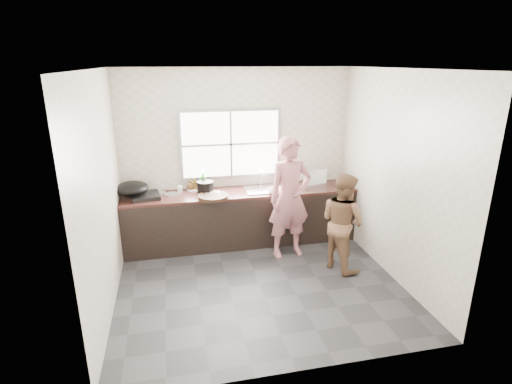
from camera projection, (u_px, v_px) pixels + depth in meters
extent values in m
cube|color=#2C2C2F|center=(259.00, 284.00, 5.24)|extent=(3.60, 3.20, 0.01)
cube|color=silver|center=(260.00, 68.00, 4.40)|extent=(3.60, 3.20, 0.01)
cube|color=beige|center=(237.00, 156.00, 6.31)|extent=(3.60, 0.01, 2.70)
cube|color=silver|center=(102.00, 196.00, 4.46)|extent=(0.01, 3.20, 2.70)
cube|color=beige|center=(395.00, 177.00, 5.18)|extent=(0.01, 3.20, 2.70)
cube|color=beige|center=(302.00, 241.00, 3.33)|extent=(3.60, 0.01, 2.70)
cube|color=black|center=(241.00, 218.00, 6.31)|extent=(3.60, 0.62, 0.82)
cube|color=#341A15|center=(241.00, 193.00, 6.18)|extent=(3.60, 0.64, 0.04)
cube|color=silver|center=(263.00, 190.00, 6.24)|extent=(0.55, 0.45, 0.02)
cylinder|color=silver|center=(260.00, 177.00, 6.38)|extent=(0.02, 0.02, 0.30)
cube|color=#9EA0A5|center=(231.00, 144.00, 6.21)|extent=(1.60, 0.05, 1.10)
cube|color=white|center=(231.00, 144.00, 6.19)|extent=(1.50, 0.01, 1.00)
imported|color=#B66D76|center=(290.00, 202.00, 5.79)|extent=(0.66, 0.48, 1.67)
imported|color=brown|center=(342.00, 222.00, 5.46)|extent=(0.73, 0.81, 1.37)
cylinder|color=black|center=(213.00, 196.00, 5.88)|extent=(0.50, 0.50, 0.04)
cube|color=silver|center=(213.00, 192.00, 6.02)|extent=(0.22, 0.12, 0.01)
imported|color=white|center=(213.00, 194.00, 5.96)|extent=(0.20, 0.20, 0.05)
imported|color=white|center=(276.00, 191.00, 6.07)|extent=(0.23, 0.23, 0.07)
imported|color=white|center=(274.00, 191.00, 6.11)|extent=(0.19, 0.19, 0.05)
cylinder|color=black|center=(205.00, 187.00, 6.08)|extent=(0.33, 0.33, 0.18)
cylinder|color=white|center=(195.00, 189.00, 6.24)|extent=(0.32, 0.32, 0.02)
imported|color=#32852B|center=(203.00, 180.00, 6.22)|extent=(0.12, 0.12, 0.30)
imported|color=#513814|center=(195.00, 184.00, 6.21)|extent=(0.11, 0.11, 0.19)
imported|color=#3D260F|center=(191.00, 186.00, 6.21)|extent=(0.14, 0.14, 0.15)
cylinder|color=silver|center=(180.00, 189.00, 6.11)|extent=(0.09, 0.09, 0.10)
cube|color=black|center=(146.00, 196.00, 5.87)|extent=(0.45, 0.45, 0.06)
ellipsoid|color=black|center=(132.00, 188.00, 5.83)|extent=(0.54, 0.54, 0.18)
cube|color=silver|center=(311.00, 177.00, 6.35)|extent=(0.45, 0.35, 0.31)
cylinder|color=silver|center=(172.00, 194.00, 6.02)|extent=(0.25, 0.25, 0.01)
cylinder|color=silver|center=(158.00, 193.00, 6.08)|extent=(0.28, 0.28, 0.01)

